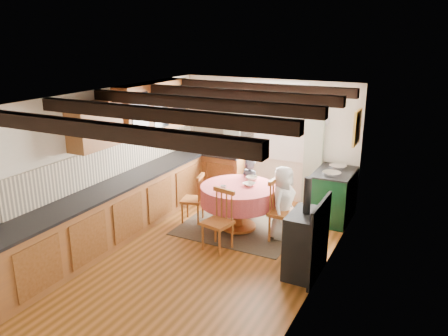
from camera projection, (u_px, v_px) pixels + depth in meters
The scene contains 41 objects.
floor at pixel (201, 253), 6.86m from camera, with size 3.60×5.50×0.00m, color #945323.
ceiling at pixel (198, 96), 6.16m from camera, with size 3.60×5.50×0.00m, color white.
wall_back at pixel (268, 140), 8.86m from camera, with size 3.60×0.00×2.40m, color silver.
wall_front at pixel (53, 262), 4.16m from camera, with size 3.60×0.00×2.40m, color silver.
wall_left at pixel (103, 163), 7.29m from camera, with size 0.00×5.50×2.40m, color silver.
wall_right at pixel (321, 199), 5.74m from camera, with size 0.00×5.50×2.40m, color silver.
beam_a at pixel (98, 130), 4.48m from camera, with size 3.60×0.16×0.16m, color black.
beam_b at pixel (156, 114), 5.33m from camera, with size 3.60×0.16×0.16m, color black.
beam_c at pixel (198, 103), 6.19m from camera, with size 3.60×0.16×0.16m, color black.
beam_d at pixel (230, 94), 7.04m from camera, with size 3.60×0.16×0.16m, color black.
beam_e at pixel (255, 88), 7.90m from camera, with size 3.60×0.16×0.16m, color black.
splash_left at pixel (116, 159), 7.53m from camera, with size 0.02×4.50×0.55m, color beige.
splash_back at pixel (223, 135), 9.27m from camera, with size 1.40×0.02×0.55m, color beige.
base_cabinet_left at pixel (121, 210), 7.38m from camera, with size 0.60×5.30×0.88m, color brown.
base_cabinet_back at pixel (215, 173), 9.28m from camera, with size 1.30×0.60×0.88m, color brown.
worktop_left at pixel (120, 184), 7.24m from camera, with size 0.64×5.30×0.04m, color black.
worktop_back at pixel (214, 152), 9.13m from camera, with size 1.30×0.64×0.04m, color black.
wall_cabinet_glass at pixel (153, 108), 8.02m from camera, with size 0.34×1.80×0.90m, color brown.
wall_cabinet_solid at pixel (95, 125), 6.75m from camera, with size 0.34×0.90×0.70m, color brown.
window_frame at pixel (273, 121), 8.69m from camera, with size 1.34×0.03×1.54m, color white.
window_pane at pixel (273, 121), 8.69m from camera, with size 1.20×0.01×1.40m, color white.
curtain_left at pixel (232, 142), 9.13m from camera, with size 0.35×0.10×2.10m, color #AFC7A0.
curtain_right at pixel (313, 152), 8.39m from camera, with size 0.35×0.10×2.10m, color #AFC7A0.
curtain_rod at pixel (273, 90), 8.44m from camera, with size 0.03×0.03×2.00m, color black.
wall_picture at pixel (357, 128), 7.57m from camera, with size 0.04×0.50×0.60m, color gold.
wall_plate at pixel (322, 120), 8.24m from camera, with size 0.30×0.30×0.02m, color silver.
rug at pixel (238, 228), 7.72m from camera, with size 1.96×1.52×0.01m, color #4B402D.
dining_table at pixel (239, 208), 7.61m from camera, with size 1.29×1.29×0.78m, color #EC5D58, non-canonical shape.
chair_near at pixel (217, 221), 6.86m from camera, with size 0.41×0.43×0.96m, color #9C5824, non-canonical shape.
chair_left at pixel (192, 198), 7.89m from camera, with size 0.38×0.40×0.89m, color #9C5824, non-canonical shape.
chair_right at pixel (284, 211), 7.13m from camera, with size 0.45×0.47×1.04m, color #9C5824, non-canonical shape.
aga_range at pixel (333, 195), 7.98m from camera, with size 0.65×1.00×0.93m, color black, non-canonical shape.
cast_iron_stove at pixel (306, 227), 6.09m from camera, with size 0.43×0.71×1.42m, color black, non-canonical shape.
child_far at pixel (250, 187), 8.12m from camera, with size 0.40×0.26×1.10m, color #404450.
child_right at pixel (283, 203), 7.22m from camera, with size 0.60×0.39×1.22m, color white.
bowl_a at pixel (249, 184), 7.51m from camera, with size 0.20×0.20×0.05m, color silver.
bowl_b at pixel (252, 178), 7.78m from camera, with size 0.21×0.21×0.07m, color silver.
cup at pixel (223, 188), 7.26m from camera, with size 0.10×0.10×0.09m, color silver.
canister_tall at pixel (202, 143), 9.30m from camera, with size 0.13×0.13×0.22m, color #262628.
canister_wide at pixel (219, 146), 9.14m from camera, with size 0.17×0.17×0.18m, color #262628.
canister_slim at pixel (224, 145), 9.02m from camera, with size 0.11×0.11×0.30m, color #262628.
Camera 1 is at (3.10, -5.36, 3.25)m, focal length 35.88 mm.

